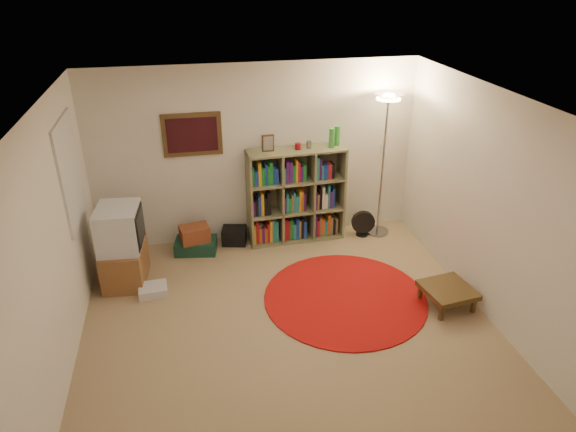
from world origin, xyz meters
name	(u,v)px	position (x,y,z in m)	size (l,w,h in m)	color
room	(284,227)	(-0.05, 0.05, 1.26)	(4.54, 4.54, 2.54)	#957B57
bookshelf	(295,197)	(0.50, 2.04, 0.66)	(1.38, 0.45, 1.63)	olive
floor_lamp	(387,120)	(1.74, 1.94, 1.73)	(0.51, 0.51, 2.08)	gray
floor_fan	(363,223)	(1.50, 1.90, 0.20)	(0.35, 0.21, 0.39)	black
tv_stand	(123,247)	(-1.82, 1.37, 0.49)	(0.55, 0.74, 1.02)	brown
dvd_box	(153,290)	(-1.50, 1.01, 0.06)	(0.35, 0.29, 0.11)	silver
suitcase	(196,246)	(-0.93, 1.93, 0.09)	(0.61, 0.45, 0.18)	#133628
wicker_basket	(195,234)	(-0.94, 1.91, 0.29)	(0.43, 0.34, 0.22)	brown
duffel_bag	(234,236)	(-0.38, 2.06, 0.12)	(0.39, 0.35, 0.23)	black
paper_towel	(259,233)	(-0.03, 2.02, 0.14)	(0.16, 0.16, 0.28)	white
red_rug	(345,297)	(0.77, 0.44, 0.01)	(1.96, 1.96, 0.02)	#9C0C0B
side_table	(448,291)	(1.89, 0.06, 0.21)	(0.61, 0.61, 0.25)	#422E17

